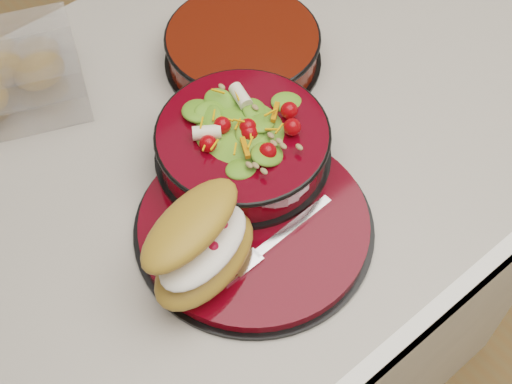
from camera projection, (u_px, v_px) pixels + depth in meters
island_counter at (206, 308)px, 1.31m from camera, size 1.24×0.74×0.90m
dinner_plate at (255, 225)px, 0.88m from camera, size 0.30×0.30×0.02m
salad_bowl at (243, 139)px, 0.90m from camera, size 0.23×0.23×0.10m
croissant at (200, 244)px, 0.80m from camera, size 0.17×0.13×0.09m
fork at (279, 237)px, 0.85m from camera, size 0.16×0.02×0.00m
pastry_box at (7, 77)px, 0.97m from camera, size 0.24×0.21×0.09m
extra_bowl at (243, 47)px, 1.03m from camera, size 0.23×0.23×0.05m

